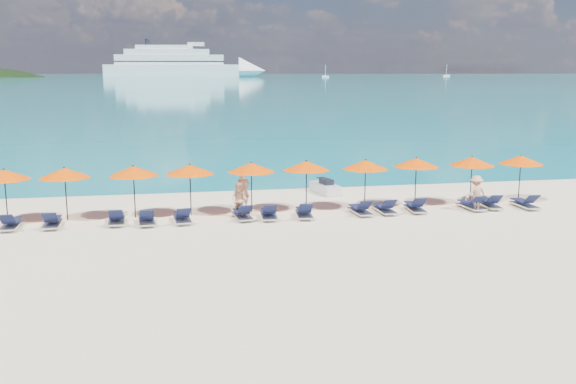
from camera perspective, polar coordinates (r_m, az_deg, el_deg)
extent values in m
plane|color=beige|center=(24.13, 1.34, -4.11)|extent=(1400.00, 1400.00, 0.00)
cube|color=#1FA9B2|center=(682.83, -10.57, 10.11)|extent=(1600.00, 1300.00, 0.01)
cube|color=silver|center=(592.57, -10.21, 10.56)|extent=(120.56, 37.35, 10.79)
cone|color=silver|center=(588.22, -3.19, 10.71)|extent=(26.72, 26.72, 23.75)
cube|color=silver|center=(592.90, -10.46, 11.49)|extent=(96.59, 30.95, 8.64)
cube|color=silver|center=(593.30, -10.69, 12.11)|extent=(75.12, 25.94, 5.40)
cube|color=silver|center=(593.71, -10.91, 12.52)|extent=(51.16, 19.54, 3.78)
cube|color=black|center=(592.87, -10.45, 11.34)|extent=(97.80, 31.32, 0.97)
cube|color=black|center=(592.93, -10.46, 11.70)|extent=(95.39, 30.57, 0.97)
cylinder|color=black|center=(596.01, -12.39, 12.87)|extent=(4.75, 4.75, 5.94)
cube|color=silver|center=(539.37, 3.34, 10.21)|extent=(5.78, 1.93, 1.54)
cylinder|color=silver|center=(539.35, 3.34, 10.74)|extent=(0.35, 0.35, 9.63)
cube|color=silver|center=(623.83, 13.89, 10.00)|extent=(6.15, 2.05, 1.64)
cylinder|color=silver|center=(623.81, 13.91, 10.49)|extent=(0.37, 0.37, 10.25)
cube|color=silver|center=(32.81, 3.29, 0.34)|extent=(1.21, 2.22, 0.48)
cube|color=black|center=(32.59, 3.43, 0.90)|extent=(0.61, 0.95, 0.31)
cylinder|color=black|center=(33.19, 2.90, 1.31)|extent=(0.48, 0.15, 0.05)
imported|color=tan|center=(28.94, -4.00, 0.14)|extent=(0.72, 0.56, 1.73)
imported|color=tan|center=(27.34, -4.37, -0.74)|extent=(0.85, 0.74, 1.51)
imported|color=tan|center=(29.79, 16.36, -0.10)|extent=(1.10, 0.65, 1.60)
cylinder|color=black|center=(28.69, -23.78, -0.38)|extent=(0.05, 0.05, 2.20)
cone|color=#F14B00|center=(28.54, -23.92, 1.43)|extent=(2.10, 2.10, 0.42)
sphere|color=black|center=(28.51, -23.96, 1.86)|extent=(0.08, 0.08, 0.08)
cylinder|color=black|center=(28.25, -19.13, -0.22)|extent=(0.05, 0.05, 2.20)
cone|color=#F14B00|center=(28.09, -19.24, 1.62)|extent=(2.10, 2.10, 0.42)
sphere|color=black|center=(28.06, -19.27, 2.06)|extent=(0.08, 0.08, 0.08)
cylinder|color=black|center=(27.97, -13.50, -0.02)|extent=(0.05, 0.05, 2.20)
cone|color=#F14B00|center=(27.82, -13.58, 1.84)|extent=(2.10, 2.10, 0.42)
sphere|color=black|center=(27.79, -13.60, 2.28)|extent=(0.08, 0.08, 0.08)
cylinder|color=black|center=(27.94, -8.66, 0.14)|extent=(0.05, 0.05, 2.20)
cone|color=#F14B00|center=(27.78, -8.72, 2.00)|extent=(2.10, 2.10, 0.42)
sphere|color=black|center=(27.75, -8.73, 2.45)|extent=(0.08, 0.08, 0.08)
cylinder|color=black|center=(28.24, -3.26, 0.36)|extent=(0.05, 0.05, 2.20)
cone|color=#F14B00|center=(28.09, -3.28, 2.21)|extent=(2.10, 2.10, 0.42)
sphere|color=black|center=(28.05, -3.28, 2.65)|extent=(0.08, 0.08, 0.08)
cylinder|color=black|center=(28.70, 1.64, 0.54)|extent=(0.05, 0.05, 2.20)
cone|color=#F14B00|center=(28.55, 1.65, 2.36)|extent=(2.10, 2.10, 0.42)
sphere|color=black|center=(28.52, 1.65, 2.80)|extent=(0.08, 0.08, 0.08)
cylinder|color=black|center=(29.21, 6.87, 0.65)|extent=(0.05, 0.05, 2.20)
cone|color=#F14B00|center=(29.06, 6.91, 2.44)|extent=(2.10, 2.10, 0.42)
sphere|color=black|center=(29.03, 6.92, 2.87)|extent=(0.08, 0.08, 0.08)
cylinder|color=black|center=(30.28, 11.28, 0.88)|extent=(0.05, 0.05, 2.20)
cone|color=#F14B00|center=(30.13, 11.34, 2.60)|extent=(2.10, 2.10, 0.42)
sphere|color=black|center=(30.10, 11.36, 3.01)|extent=(0.08, 0.08, 0.08)
cylinder|color=black|center=(31.24, 15.96, 0.97)|extent=(0.05, 0.05, 2.20)
cone|color=#F14B00|center=(31.10, 16.05, 2.64)|extent=(2.10, 2.10, 0.42)
sphere|color=black|center=(31.07, 16.07, 3.04)|extent=(0.08, 0.08, 0.08)
cylinder|color=black|center=(32.48, 19.90, 1.10)|extent=(0.05, 0.05, 2.20)
cone|color=#F14B00|center=(32.35, 20.00, 2.71)|extent=(2.10, 2.10, 0.42)
sphere|color=black|center=(32.32, 20.03, 3.09)|extent=(0.08, 0.08, 0.08)
cube|color=silver|center=(27.73, -23.39, -2.75)|extent=(0.64, 1.71, 0.06)
cube|color=#121737|center=(27.93, -23.30, -2.31)|extent=(0.56, 1.11, 0.04)
cube|color=#121737|center=(27.12, -23.72, -2.17)|extent=(0.56, 0.54, 0.43)
cube|color=silver|center=(27.41, -20.20, -2.67)|extent=(0.67, 1.72, 0.06)
cube|color=#121737|center=(27.62, -20.16, -2.23)|extent=(0.58, 1.12, 0.04)
cube|color=#121737|center=(26.79, -20.41, -2.08)|extent=(0.57, 0.55, 0.43)
cube|color=silver|center=(27.16, -14.99, -2.49)|extent=(0.67, 1.72, 0.06)
cube|color=#121737|center=(27.37, -14.98, -2.04)|extent=(0.58, 1.12, 0.04)
cube|color=#121737|center=(26.53, -15.08, -1.89)|extent=(0.57, 0.55, 0.43)
cube|color=silver|center=(26.83, -12.45, -2.53)|extent=(0.73, 1.74, 0.06)
cube|color=#121737|center=(27.04, -12.48, -2.08)|extent=(0.62, 1.13, 0.04)
cube|color=#121737|center=(26.21, -12.44, -1.93)|extent=(0.58, 0.57, 0.43)
cube|color=silver|center=(26.88, -9.38, -2.39)|extent=(0.75, 1.74, 0.06)
cube|color=#121737|center=(27.09, -9.45, -1.95)|extent=(0.64, 1.14, 0.04)
cube|color=#121737|center=(26.26, -9.28, -1.79)|extent=(0.59, 0.58, 0.43)
cube|color=silver|center=(27.15, -4.07, -2.14)|extent=(0.77, 1.75, 0.06)
cube|color=#121737|center=(27.36, -4.18, -1.70)|extent=(0.65, 1.14, 0.04)
cube|color=#121737|center=(26.54, -3.83, -1.54)|extent=(0.60, 0.58, 0.43)
cube|color=silver|center=(27.17, -1.72, -2.11)|extent=(0.74, 1.74, 0.06)
cube|color=#121737|center=(27.38, -1.77, -1.67)|extent=(0.63, 1.14, 0.04)
cube|color=#121737|center=(26.54, -1.62, -1.51)|extent=(0.59, 0.57, 0.43)
cube|color=silver|center=(27.40, 1.43, -2.00)|extent=(0.78, 1.75, 0.06)
cube|color=#121737|center=(27.61, 1.37, -1.56)|extent=(0.65, 1.15, 0.04)
cube|color=#121737|center=(26.78, 1.57, -1.40)|extent=(0.60, 0.59, 0.43)
cube|color=silver|center=(28.15, 6.43, -1.72)|extent=(0.72, 1.73, 0.06)
cube|color=#121737|center=(28.34, 6.26, -1.30)|extent=(0.62, 1.13, 0.04)
cube|color=#121737|center=(27.56, 6.86, -1.13)|extent=(0.58, 0.57, 0.43)
cube|color=silver|center=(28.55, 8.58, -1.60)|extent=(0.63, 1.70, 0.06)
cube|color=#121737|center=(28.75, 8.42, -1.18)|extent=(0.56, 1.10, 0.04)
cube|color=#121737|center=(27.96, 8.99, -1.01)|extent=(0.55, 0.54, 0.43)
cube|color=silver|center=(29.08, 11.21, -1.46)|extent=(0.77, 1.75, 0.06)
cube|color=#121737|center=(29.28, 11.08, -1.05)|extent=(0.65, 1.15, 0.04)
cube|color=#121737|center=(28.48, 11.56, -0.88)|extent=(0.60, 0.58, 0.43)
cube|color=silver|center=(30.12, 15.95, -1.25)|extent=(0.74, 1.74, 0.06)
cube|color=#121737|center=(30.30, 15.73, -0.85)|extent=(0.62, 1.14, 0.04)
cube|color=#121737|center=(29.58, 16.53, -0.68)|extent=(0.59, 0.57, 0.43)
cube|color=silver|center=(30.65, 17.46, -1.12)|extent=(0.77, 1.75, 0.06)
cube|color=#121737|center=(30.85, 17.30, -0.74)|extent=(0.65, 1.14, 0.04)
cube|color=#121737|center=(30.08, 17.91, -0.57)|extent=(0.60, 0.58, 0.43)
cube|color=silver|center=(31.20, 20.29, -1.09)|extent=(0.62, 1.70, 0.06)
cube|color=#121737|center=(31.38, 20.08, -0.72)|extent=(0.55, 1.10, 0.04)
cube|color=#121737|center=(30.66, 20.87, -0.55)|extent=(0.55, 0.54, 0.43)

